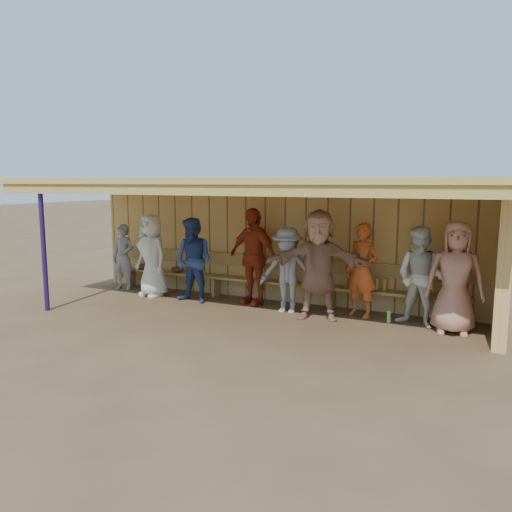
% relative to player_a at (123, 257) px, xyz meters
% --- Properties ---
extents(ground, '(90.00, 90.00, 0.00)m').
position_rel_player_a_xyz_m(ground, '(3.52, -0.73, -0.75)').
color(ground, brown).
rests_on(ground, ground).
extents(player_a, '(0.56, 0.38, 1.50)m').
position_rel_player_a_xyz_m(player_a, '(0.00, 0.00, 0.00)').
color(player_a, gray).
rests_on(player_a, ground).
extents(player_b, '(0.99, 0.79, 1.77)m').
position_rel_player_a_xyz_m(player_b, '(1.00, -0.26, 0.13)').
color(player_b, silver).
rests_on(player_b, ground).
extents(player_c, '(0.88, 0.71, 1.73)m').
position_rel_player_a_xyz_m(player_c, '(2.10, -0.34, 0.11)').
color(player_c, '#2F4683').
rests_on(player_c, ground).
extents(player_d, '(1.21, 0.72, 1.94)m').
position_rel_player_a_xyz_m(player_d, '(3.25, 0.04, 0.22)').
color(player_d, '#A9321B').
rests_on(player_d, ground).
extents(player_e, '(1.10, 0.70, 1.62)m').
position_rel_player_a_xyz_m(player_e, '(4.12, -0.28, 0.06)').
color(player_e, gray).
rests_on(player_e, ground).
extents(player_f, '(1.91, 0.96, 1.97)m').
position_rel_player_a_xyz_m(player_f, '(4.78, -0.44, 0.23)').
color(player_f, tan).
rests_on(player_f, ground).
extents(player_g, '(0.73, 0.60, 1.72)m').
position_rel_player_a_xyz_m(player_g, '(5.44, 0.04, 0.11)').
color(player_g, '#CE5421').
rests_on(player_g, ground).
extents(player_h, '(0.95, 0.67, 1.84)m').
position_rel_player_a_xyz_m(player_h, '(7.04, -0.34, 0.17)').
color(player_h, tan).
rests_on(player_h, ground).
extents(player_extra, '(0.97, 0.84, 1.71)m').
position_rel_player_a_xyz_m(player_extra, '(6.49, -0.18, 0.10)').
color(player_extra, silver).
rests_on(player_extra, ground).
extents(dugout_structure, '(8.80, 3.20, 2.50)m').
position_rel_player_a_xyz_m(dugout_structure, '(3.91, -0.04, 0.94)').
color(dugout_structure, tan).
rests_on(dugout_structure, ground).
extents(bench, '(7.60, 0.34, 0.93)m').
position_rel_player_a_xyz_m(bench, '(3.52, 0.39, -0.22)').
color(bench, '#AB8A49').
rests_on(bench, ground).
extents(dugout_equipment, '(7.09, 0.62, 0.80)m').
position_rel_player_a_xyz_m(dugout_equipment, '(2.75, 0.26, -0.26)').
color(dugout_equipment, gold).
rests_on(dugout_equipment, ground).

